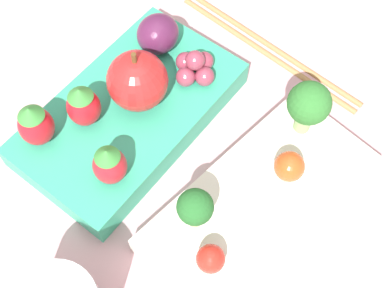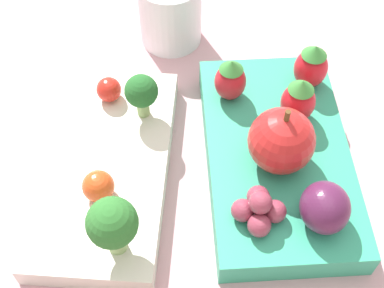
{
  "view_description": "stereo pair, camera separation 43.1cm",
  "coord_description": "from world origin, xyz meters",
  "px_view_note": "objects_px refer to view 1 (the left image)",
  "views": [
    {
      "loc": [
        0.15,
        0.14,
        0.41
      ],
      "look_at": [
        -0.01,
        -0.0,
        0.04
      ],
      "focal_mm": 50.0,
      "sensor_mm": 36.0,
      "label": 1
    },
    {
      "loc": [
        -0.25,
        -0.01,
        0.38
      ],
      "look_at": [
        -0.01,
        -0.0,
        0.04
      ],
      "focal_mm": 50.0,
      "sensor_mm": 36.0,
      "label": 2
    }
  ],
  "objects_px": {
    "strawberry_0": "(109,164)",
    "plum": "(158,34)",
    "broccoli_floret_0": "(309,104)",
    "broccoli_floret_1": "(195,208)",
    "chopsticks_pair": "(269,48)",
    "grape_cluster": "(195,67)",
    "apple": "(137,81)",
    "bento_box_savoury": "(262,205)",
    "cherry_tomato_0": "(211,259)",
    "bento_box_fruit": "(128,115)",
    "strawberry_1": "(35,124)",
    "strawberry_2": "(83,105)",
    "cherry_tomato_1": "(289,166)"
  },
  "relations": [
    {
      "from": "apple",
      "to": "chopsticks_pair",
      "type": "relative_size",
      "value": 0.29
    },
    {
      "from": "plum",
      "to": "strawberry_2",
      "type": "bearing_deg",
      "value": 6.85
    },
    {
      "from": "chopsticks_pair",
      "to": "strawberry_0",
      "type": "bearing_deg",
      "value": 0.62
    },
    {
      "from": "strawberry_1",
      "to": "chopsticks_pair",
      "type": "relative_size",
      "value": 0.21
    },
    {
      "from": "broccoli_floret_1",
      "to": "strawberry_0",
      "type": "relative_size",
      "value": 1.03
    },
    {
      "from": "cherry_tomato_0",
      "to": "plum",
      "type": "height_order",
      "value": "plum"
    },
    {
      "from": "plum",
      "to": "bento_box_fruit",
      "type": "bearing_deg",
      "value": 22.2
    },
    {
      "from": "strawberry_0",
      "to": "strawberry_2",
      "type": "distance_m",
      "value": 0.06
    },
    {
      "from": "apple",
      "to": "plum",
      "type": "relative_size",
      "value": 1.54
    },
    {
      "from": "strawberry_0",
      "to": "chopsticks_pair",
      "type": "relative_size",
      "value": 0.2
    },
    {
      "from": "strawberry_1",
      "to": "strawberry_0",
      "type": "bearing_deg",
      "value": 103.86
    },
    {
      "from": "strawberry_0",
      "to": "plum",
      "type": "distance_m",
      "value": 0.14
    },
    {
      "from": "strawberry_2",
      "to": "broccoli_floret_1",
      "type": "bearing_deg",
      "value": 88.82
    },
    {
      "from": "cherry_tomato_0",
      "to": "strawberry_0",
      "type": "height_order",
      "value": "strawberry_0"
    },
    {
      "from": "apple",
      "to": "strawberry_1",
      "type": "height_order",
      "value": "apple"
    },
    {
      "from": "cherry_tomato_0",
      "to": "cherry_tomato_1",
      "type": "bearing_deg",
      "value": -177.08
    },
    {
      "from": "bento_box_savoury",
      "to": "bento_box_fruit",
      "type": "xyz_separation_m",
      "value": [
        0.02,
        -0.14,
        0.0
      ]
    },
    {
      "from": "broccoli_floret_0",
      "to": "strawberry_2",
      "type": "xyz_separation_m",
      "value": [
        0.12,
        -0.14,
        -0.01
      ]
    },
    {
      "from": "apple",
      "to": "cherry_tomato_1",
      "type": "bearing_deg",
      "value": 103.88
    },
    {
      "from": "strawberry_0",
      "to": "plum",
      "type": "relative_size",
      "value": 1.05
    },
    {
      "from": "strawberry_0",
      "to": "strawberry_2",
      "type": "relative_size",
      "value": 0.95
    },
    {
      "from": "cherry_tomato_0",
      "to": "strawberry_1",
      "type": "height_order",
      "value": "strawberry_1"
    },
    {
      "from": "strawberry_0",
      "to": "grape_cluster",
      "type": "distance_m",
      "value": 0.12
    },
    {
      "from": "grape_cluster",
      "to": "plum",
      "type": "bearing_deg",
      "value": -90.56
    },
    {
      "from": "broccoli_floret_1",
      "to": "plum",
      "type": "bearing_deg",
      "value": -125.46
    },
    {
      "from": "strawberry_2",
      "to": "grape_cluster",
      "type": "relative_size",
      "value": 1.07
    },
    {
      "from": "bento_box_fruit",
      "to": "grape_cluster",
      "type": "distance_m",
      "value": 0.07
    },
    {
      "from": "apple",
      "to": "chopsticks_pair",
      "type": "height_order",
      "value": "apple"
    },
    {
      "from": "apple",
      "to": "chopsticks_pair",
      "type": "xyz_separation_m",
      "value": [
        -0.14,
        0.04,
        -0.05
      ]
    },
    {
      "from": "bento_box_savoury",
      "to": "strawberry_1",
      "type": "distance_m",
      "value": 0.19
    },
    {
      "from": "bento_box_savoury",
      "to": "strawberry_1",
      "type": "bearing_deg",
      "value": -62.94
    },
    {
      "from": "grape_cluster",
      "to": "chopsticks_pair",
      "type": "xyz_separation_m",
      "value": [
        -0.09,
        0.02,
        -0.03
      ]
    },
    {
      "from": "cherry_tomato_1",
      "to": "strawberry_2",
      "type": "height_order",
      "value": "strawberry_2"
    },
    {
      "from": "apple",
      "to": "broccoli_floret_0",
      "type": "bearing_deg",
      "value": 122.96
    },
    {
      "from": "strawberry_0",
      "to": "broccoli_floret_0",
      "type": "bearing_deg",
      "value": 150.73
    },
    {
      "from": "strawberry_0",
      "to": "chopsticks_pair",
      "type": "bearing_deg",
      "value": -179.38
    },
    {
      "from": "apple",
      "to": "plum",
      "type": "bearing_deg",
      "value": -150.83
    },
    {
      "from": "strawberry_2",
      "to": "plum",
      "type": "xyz_separation_m",
      "value": [
        -0.1,
        -0.01,
        -0.0
      ]
    },
    {
      "from": "grape_cluster",
      "to": "apple",
      "type": "bearing_deg",
      "value": -18.6
    },
    {
      "from": "grape_cluster",
      "to": "cherry_tomato_1",
      "type": "bearing_deg",
      "value": 81.76
    },
    {
      "from": "broccoli_floret_1",
      "to": "cherry_tomato_1",
      "type": "height_order",
      "value": "broccoli_floret_1"
    },
    {
      "from": "cherry_tomato_1",
      "to": "apple",
      "type": "distance_m",
      "value": 0.14
    },
    {
      "from": "strawberry_2",
      "to": "grape_cluster",
      "type": "bearing_deg",
      "value": 160.37
    },
    {
      "from": "strawberry_2",
      "to": "apple",
      "type": "bearing_deg",
      "value": 159.23
    },
    {
      "from": "cherry_tomato_1",
      "to": "strawberry_1",
      "type": "bearing_deg",
      "value": -55.04
    },
    {
      "from": "apple",
      "to": "chopsticks_pair",
      "type": "bearing_deg",
      "value": 165.4
    },
    {
      "from": "broccoli_floret_1",
      "to": "bento_box_savoury",
      "type": "bearing_deg",
      "value": 152.11
    },
    {
      "from": "bento_box_savoury",
      "to": "cherry_tomato_0",
      "type": "bearing_deg",
      "value": 3.67
    },
    {
      "from": "bento_box_fruit",
      "to": "broccoli_floret_1",
      "type": "distance_m",
      "value": 0.12
    },
    {
      "from": "broccoli_floret_1",
      "to": "apple",
      "type": "height_order",
      "value": "apple"
    }
  ]
}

